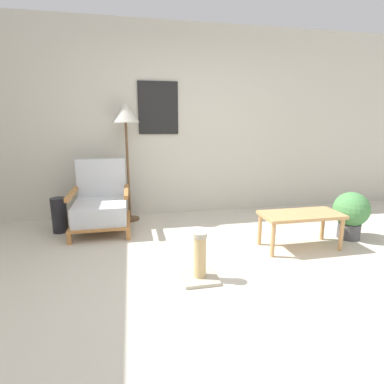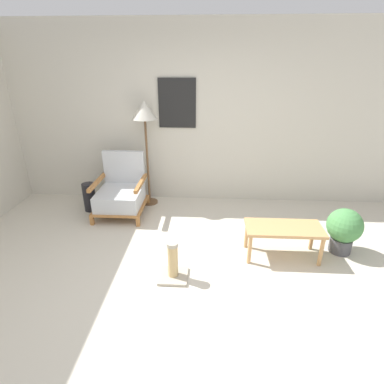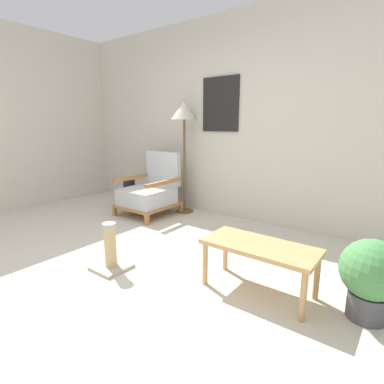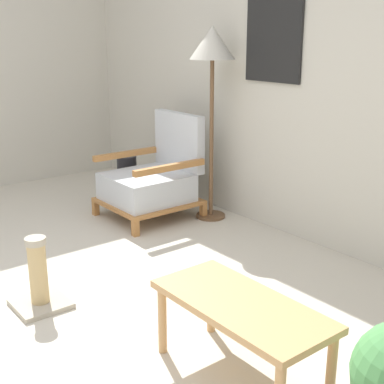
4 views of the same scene
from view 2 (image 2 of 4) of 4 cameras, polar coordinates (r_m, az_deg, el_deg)
The scene contains 8 objects.
ground_plane at distance 3.13m, azimuth -3.08°, elevation -19.03°, with size 14.00×14.00×0.00m, color beige.
wall_back at distance 4.72m, azimuth -0.32°, elevation 14.19°, with size 8.00×0.09×2.70m.
armchair at distance 4.58m, azimuth -13.39°, elevation -0.14°, with size 0.71×0.75×0.89m.
floor_lamp at distance 4.54m, azimuth -9.00°, elevation 14.06°, with size 0.37×0.37×1.62m.
coffee_table at distance 3.61m, azimuth 17.07°, elevation -7.09°, with size 0.87×0.40×0.40m.
vase at distance 4.84m, azimuth -18.95°, elevation -0.92°, with size 0.19×0.19×0.44m, color black.
potted_plant at distance 3.98m, azimuth 26.98°, elevation -6.20°, with size 0.41×0.41×0.56m.
scratching_post at distance 3.24m, azimuth -3.63°, elevation -13.74°, with size 0.30×0.30×0.44m.
Camera 2 is at (0.29, -2.29, 2.12)m, focal length 28.00 mm.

